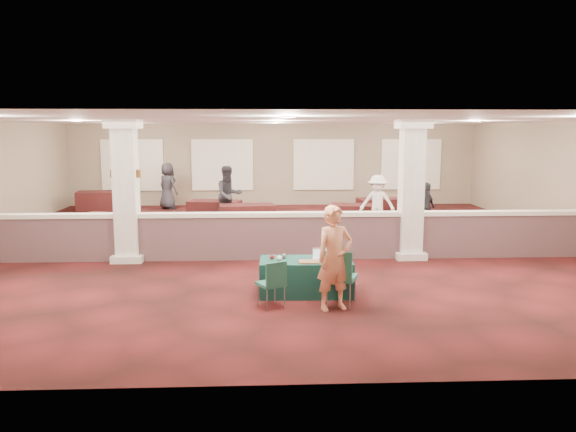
{
  "coord_description": "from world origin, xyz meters",
  "views": [
    {
      "loc": [
        -0.42,
        -14.23,
        2.98
      ],
      "look_at": [
        0.13,
        -2.0,
        1.09
      ],
      "focal_mm": 35.0,
      "sensor_mm": 36.0,
      "label": 1
    }
  ],
  "objects_px": {
    "far_table_back_right": "(383,208)",
    "far_table_back_left": "(103,201)",
    "attendee_a": "(229,195)",
    "attendee_b": "(377,203)",
    "attendee_d": "(168,186)",
    "attendee_c": "(425,208)",
    "woman": "(334,258)",
    "far_table_front_right": "(356,215)",
    "far_table_back_center": "(215,211)",
    "near_table": "(306,277)",
    "far_table_front_center": "(247,215)",
    "conf_chair_side": "(273,280)",
    "far_table_front_left": "(118,230)",
    "conf_chair_main": "(340,273)"
  },
  "relations": [
    {
      "from": "far_table_back_right",
      "to": "far_table_back_left",
      "type": "bearing_deg",
      "value": 168.45
    },
    {
      "from": "attendee_a",
      "to": "attendee_b",
      "type": "height_order",
      "value": "attendee_a"
    },
    {
      "from": "attendee_b",
      "to": "attendee_d",
      "type": "relative_size",
      "value": 0.94
    },
    {
      "from": "attendee_b",
      "to": "attendee_c",
      "type": "bearing_deg",
      "value": -14.78
    },
    {
      "from": "woman",
      "to": "far_table_front_right",
      "type": "distance_m",
      "value": 8.41
    },
    {
      "from": "attendee_d",
      "to": "far_table_back_center",
      "type": "bearing_deg",
      "value": 165.08
    },
    {
      "from": "near_table",
      "to": "attendee_d",
      "type": "distance_m",
      "value": 12.14
    },
    {
      "from": "woman",
      "to": "far_table_front_center",
      "type": "height_order",
      "value": "woman"
    },
    {
      "from": "near_table",
      "to": "attendee_c",
      "type": "relative_size",
      "value": 1.12
    },
    {
      "from": "far_table_back_left",
      "to": "attendee_c",
      "type": "bearing_deg",
      "value": -25.44
    },
    {
      "from": "near_table",
      "to": "far_table_back_right",
      "type": "height_order",
      "value": "far_table_back_right"
    },
    {
      "from": "far_table_front_right",
      "to": "far_table_back_right",
      "type": "relative_size",
      "value": 0.98
    },
    {
      "from": "conf_chair_side",
      "to": "woman",
      "type": "height_order",
      "value": "woman"
    },
    {
      "from": "woman",
      "to": "attendee_d",
      "type": "distance_m",
      "value": 13.11
    },
    {
      "from": "far_table_back_center",
      "to": "attendee_a",
      "type": "height_order",
      "value": "attendee_a"
    },
    {
      "from": "near_table",
      "to": "far_table_front_left",
      "type": "distance_m",
      "value": 6.48
    },
    {
      "from": "far_table_front_right",
      "to": "far_table_back_left",
      "type": "bearing_deg",
      "value": 158.27
    },
    {
      "from": "near_table",
      "to": "woman",
      "type": "height_order",
      "value": "woman"
    },
    {
      "from": "far_table_front_right",
      "to": "attendee_c",
      "type": "height_order",
      "value": "attendee_c"
    },
    {
      "from": "far_table_front_center",
      "to": "far_table_front_right",
      "type": "bearing_deg",
      "value": 0.0
    },
    {
      "from": "far_table_front_left",
      "to": "attendee_a",
      "type": "bearing_deg",
      "value": 49.55
    },
    {
      "from": "attendee_d",
      "to": "conf_chair_side",
      "type": "bearing_deg",
      "value": 148.18
    },
    {
      "from": "near_table",
      "to": "attendee_d",
      "type": "bearing_deg",
      "value": 112.94
    },
    {
      "from": "far_table_back_right",
      "to": "far_table_front_right",
      "type": "bearing_deg",
      "value": -127.96
    },
    {
      "from": "woman",
      "to": "attendee_c",
      "type": "distance_m",
      "value": 7.56
    },
    {
      "from": "conf_chair_main",
      "to": "attendee_b",
      "type": "relative_size",
      "value": 0.59
    },
    {
      "from": "far_table_front_center",
      "to": "attendee_a",
      "type": "height_order",
      "value": "attendee_a"
    },
    {
      "from": "attendee_c",
      "to": "attendee_d",
      "type": "distance_m",
      "value": 9.9
    },
    {
      "from": "far_table_front_center",
      "to": "attendee_d",
      "type": "distance_m",
      "value": 5.08
    },
    {
      "from": "far_table_back_right",
      "to": "attendee_b",
      "type": "height_order",
      "value": "attendee_b"
    },
    {
      "from": "conf_chair_main",
      "to": "far_table_front_center",
      "type": "xyz_separation_m",
      "value": [
        -1.79,
        8.04,
        -0.23
      ]
    },
    {
      "from": "far_table_back_right",
      "to": "attendee_a",
      "type": "relative_size",
      "value": 0.9
    },
    {
      "from": "conf_chair_side",
      "to": "far_table_back_center",
      "type": "relative_size",
      "value": 0.48
    },
    {
      "from": "far_table_back_left",
      "to": "attendee_b",
      "type": "bearing_deg",
      "value": -24.62
    },
    {
      "from": "far_table_front_center",
      "to": "far_table_back_left",
      "type": "height_order",
      "value": "far_table_back_left"
    },
    {
      "from": "far_table_front_center",
      "to": "attendee_d",
      "type": "xyz_separation_m",
      "value": [
        -3.08,
        4.0,
        0.53
      ]
    },
    {
      "from": "conf_chair_side",
      "to": "far_table_front_left",
      "type": "xyz_separation_m",
      "value": [
        -3.94,
        5.4,
        -0.08
      ]
    },
    {
      "from": "conf_chair_main",
      "to": "far_table_back_center",
      "type": "height_order",
      "value": "conf_chair_main"
    },
    {
      "from": "conf_chair_main",
      "to": "attendee_c",
      "type": "height_order",
      "value": "attendee_c"
    },
    {
      "from": "far_table_back_center",
      "to": "attendee_c",
      "type": "height_order",
      "value": "attendee_c"
    },
    {
      "from": "far_table_front_left",
      "to": "attendee_c",
      "type": "distance_m",
      "value": 8.52
    },
    {
      "from": "conf_chair_main",
      "to": "attendee_c",
      "type": "relative_size",
      "value": 0.65
    },
    {
      "from": "attendee_c",
      "to": "far_table_front_right",
      "type": "bearing_deg",
      "value": 98.96
    },
    {
      "from": "conf_chair_side",
      "to": "far_table_back_left",
      "type": "xyz_separation_m",
      "value": [
        -6.02,
        11.6,
        -0.11
      ]
    },
    {
      "from": "attendee_d",
      "to": "far_table_back_left",
      "type": "bearing_deg",
      "value": 53.36
    },
    {
      "from": "far_table_back_right",
      "to": "far_table_front_left",
      "type": "bearing_deg",
      "value": -152.0
    },
    {
      "from": "near_table",
      "to": "far_table_front_right",
      "type": "bearing_deg",
      "value": 75.54
    },
    {
      "from": "conf_chair_main",
      "to": "attendee_a",
      "type": "bearing_deg",
      "value": 126.81
    },
    {
      "from": "near_table",
      "to": "far_table_back_right",
      "type": "xyz_separation_m",
      "value": [
        3.29,
        8.79,
        0.02
      ]
    },
    {
      "from": "attendee_c",
      "to": "conf_chair_side",
      "type": "bearing_deg",
      "value": -164.37
    }
  ]
}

